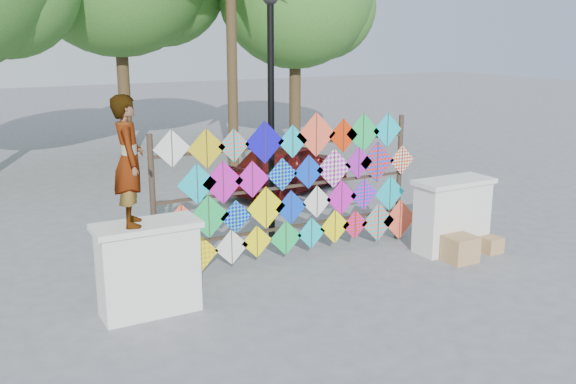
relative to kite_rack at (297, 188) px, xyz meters
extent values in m
plane|color=gray|center=(-0.12, -0.73, -1.22)|extent=(80.00, 80.00, 0.00)
cube|color=silver|center=(-2.82, -0.93, -0.62)|extent=(1.30, 0.55, 1.20)
cube|color=silver|center=(-2.82, -0.93, 0.02)|extent=(1.40, 0.65, 0.08)
cube|color=silver|center=(2.58, -0.93, -0.62)|extent=(1.30, 0.55, 1.20)
cube|color=silver|center=(2.58, -0.93, 0.02)|extent=(1.40, 0.65, 0.08)
cylinder|color=#33251C|center=(-2.42, 0.07, -0.07)|extent=(0.09, 0.09, 2.30)
cylinder|color=#33251C|center=(2.18, 0.07, -0.07)|extent=(0.09, 0.09, 2.30)
cube|color=#33251C|center=(-0.12, 0.07, -0.67)|extent=(4.60, 0.04, 0.04)
cube|color=#33251C|center=(-0.12, 0.07, 0.03)|extent=(4.60, 0.04, 0.04)
cube|color=#33251C|center=(-0.12, 0.07, 0.73)|extent=(4.60, 0.04, 0.04)
cube|color=silver|center=(-2.11, 0.01, 0.85)|extent=(0.57, 0.01, 0.57)
cube|color=#33251C|center=(-2.11, 0.00, 0.85)|extent=(0.01, 0.01, 0.56)
cube|color=gold|center=(-1.57, 0.01, 0.80)|extent=(0.62, 0.01, 0.62)
cube|color=#33251C|center=(-1.57, 0.00, 0.80)|extent=(0.01, 0.01, 0.61)
cube|color=#FD5537|center=(-1.12, 0.01, 0.81)|extent=(0.53, 0.01, 0.53)
cube|color=#33251C|center=(-1.12, 0.00, 0.81)|extent=(0.01, 0.01, 0.52)
cube|color=#1208C0|center=(-0.59, 0.01, 0.82)|extent=(0.70, 0.01, 0.70)
cube|color=#33251C|center=(-0.59, 0.00, 0.82)|extent=(0.01, 0.01, 0.68)
cube|color=#0CB7C8|center=(-0.08, 0.01, 0.79)|extent=(0.55, 0.01, 0.55)
cube|color=#33251C|center=(-0.08, 0.00, 0.79)|extent=(0.01, 0.01, 0.54)
cube|color=#FD5537|center=(0.37, 0.01, 0.87)|extent=(0.75, 0.01, 0.75)
cube|color=#33251C|center=(0.37, 0.00, 0.87)|extent=(0.01, 0.01, 0.74)
cube|color=red|center=(0.90, 0.01, 0.81)|extent=(0.59, 0.01, 0.59)
cube|color=#33251C|center=(0.90, 0.00, 0.81)|extent=(0.01, 0.01, 0.58)
cube|color=green|center=(1.31, 0.01, 0.83)|extent=(0.70, 0.01, 0.70)
cube|color=#33251C|center=(1.31, 0.00, 0.83)|extent=(0.01, 0.01, 0.68)
cube|color=#0CB7C8|center=(1.83, 0.01, 0.84)|extent=(0.61, 0.01, 0.61)
cube|color=#33251C|center=(1.83, 0.00, 0.84)|extent=(0.01, 0.01, 0.60)
cube|color=#0CB7C8|center=(-1.75, -0.03, 0.28)|extent=(0.64, 0.01, 0.64)
cube|color=#33251C|center=(-1.75, -0.04, 0.28)|extent=(0.01, 0.01, 0.63)
cube|color=#C612A9|center=(-1.33, -0.03, 0.25)|extent=(0.69, 0.01, 0.69)
cube|color=#33251C|center=(-1.33, -0.04, 0.25)|extent=(0.01, 0.01, 0.67)
cube|color=#C612A9|center=(-0.83, -0.03, 0.25)|extent=(0.60, 0.01, 0.60)
cube|color=#33251C|center=(-0.83, -0.04, 0.25)|extent=(0.01, 0.01, 0.59)
cube|color=#1208C0|center=(-0.29, -0.03, 0.27)|extent=(0.55, 0.01, 0.55)
cube|color=#33251C|center=(-0.29, -0.04, 0.27)|extent=(0.01, 0.01, 0.54)
cube|color=blue|center=(0.21, -0.03, 0.26)|extent=(0.58, 0.01, 0.58)
cube|color=#33251C|center=(0.21, -0.04, 0.26)|extent=(0.01, 0.01, 0.57)
cube|color=purple|center=(0.70, -0.03, 0.27)|extent=(0.69, 0.01, 0.69)
cube|color=#33251C|center=(0.70, -0.04, 0.27)|extent=(0.01, 0.01, 0.68)
cube|color=purple|center=(1.20, -0.03, 0.32)|extent=(0.57, 0.01, 0.57)
cube|color=#33251C|center=(1.20, -0.04, 0.32)|extent=(0.01, 0.01, 0.56)
cube|color=red|center=(1.60, -0.03, 0.30)|extent=(0.73, 0.01, 0.73)
cube|color=#33251C|center=(1.60, -0.04, 0.30)|extent=(0.01, 0.01, 0.72)
cube|color=red|center=(2.14, -0.03, 0.28)|extent=(0.54, 0.01, 0.54)
cube|color=#33251C|center=(2.14, -0.04, 0.28)|extent=(0.01, 0.01, 0.53)
cube|color=#FD5537|center=(-2.04, -0.07, -0.26)|extent=(0.54, 0.01, 0.54)
cube|color=#33251C|center=(-2.04, -0.08, -0.26)|extent=(0.01, 0.01, 0.53)
cube|color=green|center=(-1.60, -0.07, -0.25)|extent=(0.69, 0.01, 0.69)
cube|color=#33251C|center=(-1.60, -0.08, -0.25)|extent=(0.01, 0.01, 0.68)
cube|color=#1208C0|center=(-1.14, -0.07, -0.31)|extent=(0.54, 0.01, 0.54)
cube|color=#33251C|center=(-1.14, -0.08, -0.31)|extent=(0.01, 0.01, 0.53)
cube|color=#FFF00A|center=(-0.61, -0.07, -0.24)|extent=(0.70, 0.01, 0.70)
cube|color=#33251C|center=(-0.61, -0.08, -0.24)|extent=(0.01, 0.01, 0.69)
cube|color=blue|center=(-0.15, -0.07, -0.29)|extent=(0.58, 0.01, 0.58)
cube|color=#33251C|center=(-0.15, -0.08, -0.29)|extent=(0.01, 0.01, 0.57)
cube|color=silver|center=(0.35, -0.07, -0.26)|extent=(0.56, 0.01, 0.56)
cube|color=#33251C|center=(0.35, -0.08, -0.26)|extent=(0.01, 0.01, 0.55)
cube|color=#C612A9|center=(0.84, -0.07, -0.25)|extent=(0.63, 0.01, 0.63)
cube|color=#33251C|center=(0.84, -0.08, -0.25)|extent=(0.01, 0.01, 0.62)
cube|color=blue|center=(1.31, -0.07, -0.24)|extent=(0.57, 0.01, 0.57)
cube|color=#33251C|center=(1.31, -0.08, -0.24)|extent=(0.01, 0.01, 0.56)
cube|color=#0CB7C8|center=(1.87, -0.07, -0.29)|extent=(0.65, 0.01, 0.65)
cube|color=#33251C|center=(1.87, -0.08, -0.29)|extent=(0.01, 0.01, 0.63)
cube|color=#FFF00A|center=(-1.82, -0.11, -0.81)|extent=(0.70, 0.01, 0.70)
cube|color=#33251C|center=(-1.82, -0.12, -0.81)|extent=(0.01, 0.01, 0.68)
cube|color=silver|center=(-1.25, -0.11, -0.79)|extent=(0.58, 0.01, 0.58)
cube|color=#33251C|center=(-1.25, -0.12, -0.79)|extent=(0.01, 0.01, 0.57)
cube|color=#FFF00A|center=(-0.80, -0.11, -0.77)|extent=(0.54, 0.01, 0.54)
cube|color=#33251C|center=(-0.80, -0.12, -0.77)|extent=(0.01, 0.01, 0.53)
cube|color=green|center=(-0.27, -0.11, -0.79)|extent=(0.60, 0.01, 0.60)
cube|color=#33251C|center=(-0.27, -0.12, -0.79)|extent=(0.01, 0.01, 0.59)
cube|color=#0CB7C8|center=(0.22, -0.11, -0.78)|extent=(0.55, 0.01, 0.55)
cube|color=#33251C|center=(0.22, -0.12, -0.78)|extent=(0.01, 0.01, 0.54)
cube|color=#FFF00A|center=(0.69, -0.11, -0.73)|extent=(0.60, 0.01, 0.60)
cube|color=#33251C|center=(0.69, -0.12, -0.73)|extent=(0.01, 0.01, 0.59)
cube|color=#C612A9|center=(1.11, -0.11, -0.76)|extent=(0.53, 0.01, 0.53)
cube|color=#33251C|center=(1.11, -0.12, -0.76)|extent=(0.01, 0.01, 0.52)
cube|color=#FD5537|center=(1.60, -0.11, -0.79)|extent=(0.71, 0.01, 0.71)
cube|color=#33251C|center=(1.60, -0.12, -0.79)|extent=(0.01, 0.01, 0.70)
cube|color=#FD5537|center=(2.09, -0.11, -0.81)|extent=(0.75, 0.01, 0.75)
cube|color=#33251C|center=(2.09, -0.12, -0.81)|extent=(0.01, 0.01, 0.74)
cylinder|color=#4B3520|center=(-0.12, 10.27, 0.84)|extent=(0.36, 0.36, 4.12)
cylinder|color=#4B3520|center=(4.88, 8.77, 0.56)|extent=(0.36, 0.36, 3.58)
sphere|color=#226720|center=(6.08, 9.07, 3.31)|extent=(3.36, 3.36, 3.36)
cylinder|color=#4B3520|center=(2.08, 7.27, 1.53)|extent=(0.28, 0.28, 5.50)
imported|color=#99999E|center=(-3.00, -0.93, 0.91)|extent=(0.53, 0.69, 1.70)
imported|color=#5C110F|center=(2.16, 4.23, -0.62)|extent=(3.84, 2.76, 1.21)
cylinder|color=black|center=(0.18, 1.27, 0.88)|extent=(0.12, 0.12, 4.20)
cube|color=tan|center=(2.32, -1.44, -1.00)|extent=(0.50, 0.44, 0.44)
cube|color=tan|center=(3.12, -1.37, -1.09)|extent=(0.33, 0.30, 0.28)
camera|label=1|loc=(-5.07, -8.96, 2.50)|focal=40.00mm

